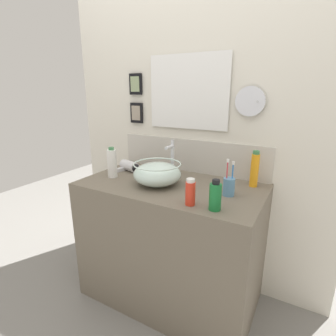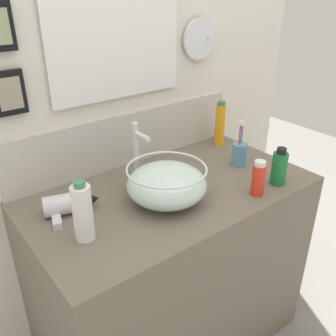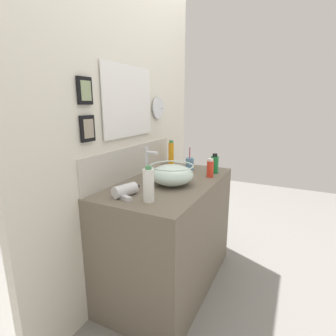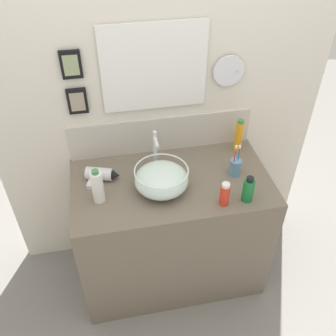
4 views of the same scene
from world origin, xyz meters
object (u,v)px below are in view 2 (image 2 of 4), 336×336
(faucet, at_px, (137,150))
(lotion_bottle, at_px, (220,124))
(glass_bowl_sink, at_px, (167,184))
(toothbrush_cup, at_px, (239,154))
(shampoo_bottle, at_px, (279,168))
(soap_dispenser, at_px, (258,178))
(hair_drier, at_px, (70,204))
(spray_bottle, at_px, (83,212))

(faucet, height_order, lotion_bottle, faucet)
(glass_bowl_sink, bearing_deg, toothbrush_cup, 5.79)
(faucet, bearing_deg, glass_bowl_sink, -90.00)
(glass_bowl_sink, distance_m, toothbrush_cup, 0.44)
(shampoo_bottle, bearing_deg, toothbrush_cup, 88.67)
(glass_bowl_sink, relative_size, lotion_bottle, 1.33)
(soap_dispenser, relative_size, shampoo_bottle, 0.90)
(toothbrush_cup, bearing_deg, lotion_bottle, 67.35)
(soap_dispenser, bearing_deg, glass_bowl_sink, 150.08)
(hair_drier, bearing_deg, lotion_bottle, 7.69)
(glass_bowl_sink, height_order, spray_bottle, spray_bottle)
(soap_dispenser, height_order, spray_bottle, spray_bottle)
(glass_bowl_sink, height_order, shampoo_bottle, shampoo_bottle)
(faucet, xyz_separation_m, soap_dispenser, (0.30, -0.36, -0.07))
(shampoo_bottle, bearing_deg, glass_bowl_sink, 158.58)
(faucet, xyz_separation_m, shampoo_bottle, (0.43, -0.36, -0.07))
(spray_bottle, bearing_deg, toothbrush_cup, 4.66)
(toothbrush_cup, relative_size, spray_bottle, 1.01)
(hair_drier, distance_m, lotion_bottle, 0.85)
(glass_bowl_sink, height_order, lotion_bottle, lotion_bottle)
(toothbrush_cup, height_order, soap_dispenser, toothbrush_cup)
(hair_drier, bearing_deg, spray_bottle, -98.13)
(glass_bowl_sink, relative_size, soap_dispenser, 2.10)
(glass_bowl_sink, bearing_deg, spray_bottle, -176.79)
(spray_bottle, bearing_deg, faucet, 31.30)
(faucet, xyz_separation_m, toothbrush_cup, (0.43, -0.14, -0.09))
(glass_bowl_sink, xyz_separation_m, hair_drier, (-0.32, 0.14, -0.04))
(lotion_bottle, xyz_separation_m, shampoo_bottle, (-0.09, -0.43, -0.04))
(toothbrush_cup, distance_m, spray_bottle, 0.78)
(toothbrush_cup, relative_size, lotion_bottle, 0.94)
(faucet, relative_size, shampoo_bottle, 1.60)
(soap_dispenser, height_order, shampoo_bottle, shampoo_bottle)
(toothbrush_cup, relative_size, shampoo_bottle, 1.33)
(glass_bowl_sink, xyz_separation_m, spray_bottle, (-0.34, -0.02, 0.02))
(hair_drier, height_order, spray_bottle, spray_bottle)
(toothbrush_cup, bearing_deg, spray_bottle, -175.34)
(spray_bottle, xyz_separation_m, shampoo_bottle, (0.77, -0.15, -0.03))
(lotion_bottle, bearing_deg, toothbrush_cup, -112.65)
(hair_drier, height_order, shampoo_bottle, shampoo_bottle)
(glass_bowl_sink, xyz_separation_m, lotion_bottle, (0.52, 0.26, 0.04))
(soap_dispenser, height_order, lotion_bottle, lotion_bottle)
(faucet, bearing_deg, soap_dispenser, -50.17)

